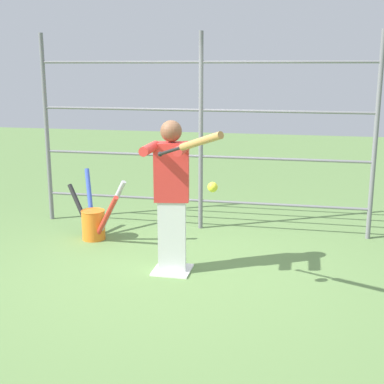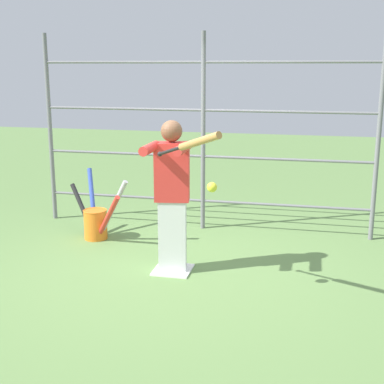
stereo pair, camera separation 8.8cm
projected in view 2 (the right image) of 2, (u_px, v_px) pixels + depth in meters
ground_plane at (173, 271)px, 5.81m from camera, size 24.00×24.00×0.00m
home_plate at (173, 270)px, 5.81m from camera, size 0.40×0.40×0.02m
fence_backstop at (203, 133)px, 7.03m from camera, size 4.46×0.06×2.60m
batter at (172, 192)px, 5.59m from camera, size 0.41×0.60×1.63m
baseball_bat_swinging at (194, 143)px, 4.63m from camera, size 0.72×0.61×0.32m
softball_in_flight at (212, 187)px, 4.96m from camera, size 0.10×0.10×0.10m
bat_bucket at (96, 220)px, 6.83m from camera, size 1.00×0.84×0.85m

